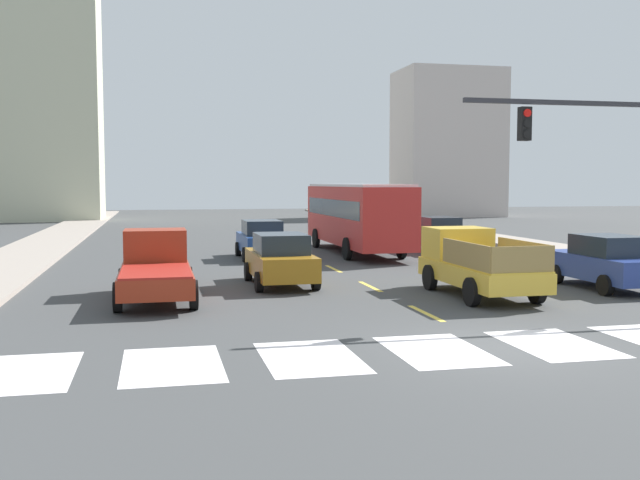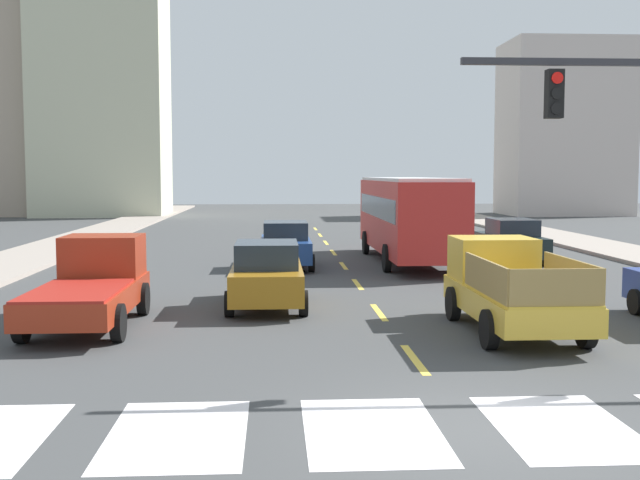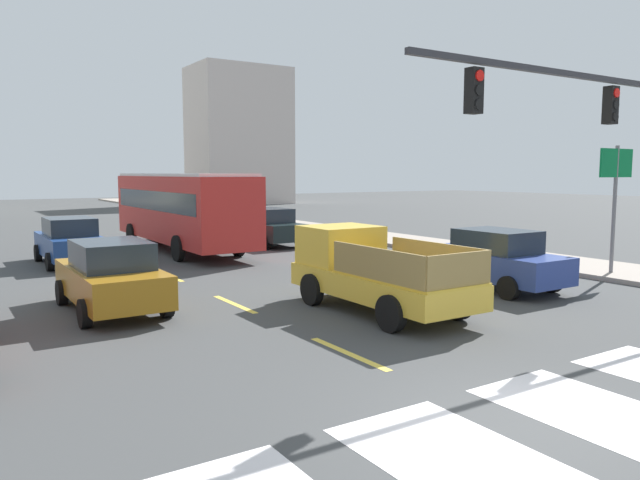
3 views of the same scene
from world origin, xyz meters
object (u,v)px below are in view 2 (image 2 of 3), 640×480
object	(u,v)px
pickup_stakebed	(508,288)
sedan_far	(285,245)
sedan_near_right	(267,275)
pickup_dark	(93,284)
sedan_mid	(511,241)
city_bus	(408,213)

from	to	relation	value
pickup_stakebed	sedan_far	distance (m)	12.72
sedan_near_right	pickup_dark	bearing A→B (deg)	-153.12
sedan_far	sedan_mid	world-z (taller)	same
city_bus	sedan_far	world-z (taller)	city_bus
pickup_stakebed	city_bus	bearing A→B (deg)	90.69
sedan_far	pickup_stakebed	bearing A→B (deg)	-67.14
pickup_stakebed	sedan_mid	bearing A→B (deg)	73.34
pickup_stakebed	sedan_near_right	distance (m)	6.27
pickup_dark	sedan_near_right	size ratio (longest dim) A/B	1.18
sedan_mid	sedan_near_right	distance (m)	13.65
pickup_stakebed	city_bus	size ratio (longest dim) A/B	0.48
city_bus	sedan_near_right	bearing A→B (deg)	-117.41
sedan_far	city_bus	bearing A→B (deg)	17.57
sedan_mid	sedan_near_right	size ratio (longest dim) A/B	1.00
sedan_near_right	sedan_mid	bearing A→B (deg)	46.75
pickup_dark	sedan_mid	bearing A→B (deg)	39.96
sedan_mid	sedan_near_right	xyz separation A→B (m)	(-9.48, -9.82, 0.00)
city_bus	sedan_mid	bearing A→B (deg)	-2.52
sedan_mid	sedan_near_right	world-z (taller)	same
city_bus	sedan_near_right	distance (m)	11.48
pickup_dark	sedan_near_right	distance (m)	4.47
sedan_far	sedan_near_right	world-z (taller)	same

